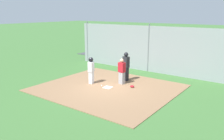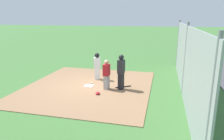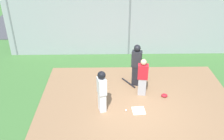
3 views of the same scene
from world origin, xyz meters
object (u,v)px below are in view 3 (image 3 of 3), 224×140
Objects in this scene: catcher_mask at (164,95)px; parked_car_white at (174,16)px; catcher at (143,77)px; umpire at (136,64)px; baseball_bat at (128,83)px; runner at (102,89)px; parked_car_green at (86,14)px; baseball at (126,110)px; home_plate at (139,111)px.

catcher_mask is 0.06× the size of parked_car_white.
catcher_mask is (-0.85, 0.20, -0.71)m from catcher.
baseball_bat is (0.28, -0.06, -0.90)m from umpire.
runner is at bearing -49.24° from catcher.
baseball_bat is at bearing -87.18° from umpire.
umpire is 2.14m from runner.
umpire is 8.09m from parked_car_white.
catcher reaches higher than parked_car_green.
umpire reaches higher than parked_car_green.
baseball is 9.91m from parked_car_white.
runner reaches higher than home_plate.
umpire is 2.07× the size of baseball_bat.
parked_car_white reaches higher than home_plate.
baseball_bat is at bearing 60.63° from parked_car_white.
home_plate is 0.25× the size of umpire.
baseball is at bearing -76.45° from parked_car_green.
catcher is at bearing 16.39° from runner.
home_plate is 1.36m from catcher_mask.
baseball_bat is 1.83m from baseball.
baseball_bat is 3.54× the size of catcher_mask.
umpire is 0.94m from baseball_bat.
parked_car_white is at bearing -110.29° from home_plate.
baseball reaches higher than baseball_bat.
baseball_bat is at bearing 42.34° from runner.
catcher is at bearing -2.72° from baseball_bat.
baseball_bat is 8.30m from parked_car_green.
umpire reaches higher than catcher_mask.
baseball_bat is at bearing -72.36° from parked_car_green.
parked_car_green is (2.56, -8.03, -0.34)m from umpire.
home_plate is 10.10m from parked_car_green.
parked_car_green is at bearing -154.56° from catcher.
umpire is 0.41× the size of parked_car_white.
catcher_mask is (-1.07, -0.83, 0.05)m from home_plate.
parked_car_white is at bearing -112.67° from baseball.
catcher is 1.79m from runner.
parked_car_white is 5.91m from parked_car_green.
home_plate is 5.95× the size of baseball.
runner is at bearing 59.59° from parked_car_white.
baseball is (-0.83, 0.08, -0.84)m from runner.
catcher is 0.96× the size of runner.
baseball is (0.67, 1.05, -0.73)m from catcher.
catcher_mask is at bearing 71.29° from parked_car_white.
catcher is at bearing -102.43° from home_plate.
umpire reaches higher than baseball.
catcher is 1.15m from baseball_bat.
catcher is 0.74m from umpire.
runner is (1.27, -0.07, 0.87)m from home_plate.
baseball_bat is (0.45, -0.76, -0.74)m from catcher.
runner reaches higher than parked_car_white.
runner reaches higher than parked_car_green.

